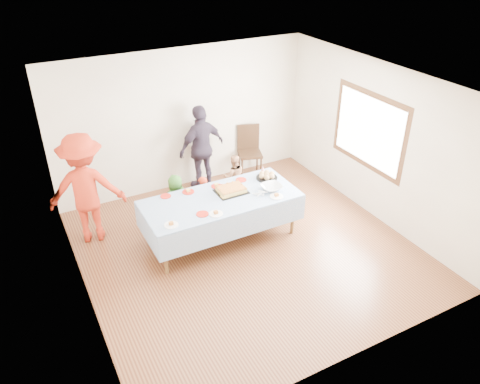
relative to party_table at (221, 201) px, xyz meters
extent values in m
plane|color=#4E2616|center=(0.23, -0.45, -0.72)|extent=(5.00, 5.00, 0.00)
cube|color=beige|center=(0.23, 2.05, 0.63)|extent=(5.00, 0.04, 2.70)
cube|color=beige|center=(0.23, -2.95, 0.63)|extent=(5.00, 0.04, 2.70)
cube|color=beige|center=(-2.27, -0.45, 0.63)|extent=(0.04, 5.00, 2.70)
cube|color=beige|center=(2.73, -0.45, 0.63)|extent=(0.04, 5.00, 2.70)
cube|color=white|center=(0.23, -0.45, 1.98)|extent=(5.00, 5.00, 0.04)
cube|color=#472B16|center=(2.70, -0.25, 0.78)|extent=(0.03, 1.75, 1.35)
cylinder|color=#543A1D|center=(-1.12, -0.42, -0.36)|extent=(0.06, 0.06, 0.73)
cylinder|color=#543A1D|center=(1.12, -0.42, -0.36)|extent=(0.06, 0.06, 0.73)
cylinder|color=#543A1D|center=(-1.12, 0.42, -0.36)|extent=(0.06, 0.06, 0.73)
cylinder|color=#543A1D|center=(1.12, 0.42, -0.36)|extent=(0.06, 0.06, 0.73)
cube|color=#543A1D|center=(0.00, 0.00, 0.03)|extent=(2.40, 1.00, 0.04)
cube|color=silver|center=(0.00, 0.00, 0.05)|extent=(2.50, 1.10, 0.01)
cube|color=black|center=(0.23, 0.09, 0.06)|extent=(0.50, 0.38, 0.01)
cube|color=#E7BC57|center=(0.23, 0.09, 0.10)|extent=(0.42, 0.32, 0.06)
cube|color=#985123|center=(0.23, 0.09, 0.14)|extent=(0.42, 0.32, 0.01)
cylinder|color=black|center=(0.98, 0.23, 0.06)|extent=(0.37, 0.37, 0.02)
sphere|color=tan|center=(1.08, 0.23, 0.12)|extent=(0.09, 0.09, 0.09)
sphere|color=tan|center=(1.03, 0.31, 0.12)|extent=(0.09, 0.09, 0.09)
sphere|color=tan|center=(0.94, 0.31, 0.12)|extent=(0.09, 0.09, 0.09)
sphere|color=tan|center=(0.89, 0.23, 0.12)|extent=(0.09, 0.09, 0.09)
sphere|color=tan|center=(0.94, 0.14, 0.12)|extent=(0.09, 0.09, 0.09)
sphere|color=tan|center=(1.03, 0.14, 0.12)|extent=(0.09, 0.09, 0.09)
sphere|color=tan|center=(0.98, 0.23, 0.12)|extent=(0.09, 0.09, 0.09)
imported|color=silver|center=(0.85, -0.15, 0.10)|extent=(0.34, 0.34, 0.08)
cone|color=silver|center=(1.01, 0.41, 0.13)|extent=(0.09, 0.09, 0.15)
cylinder|color=red|center=(-0.76, 0.46, 0.06)|extent=(0.17, 0.17, 0.01)
cylinder|color=red|center=(-0.39, 0.42, 0.06)|extent=(0.20, 0.20, 0.01)
cylinder|color=red|center=(0.10, 0.37, 0.06)|extent=(0.18, 0.18, 0.01)
cylinder|color=red|center=(0.57, 0.37, 0.06)|extent=(0.18, 0.18, 0.01)
cylinder|color=red|center=(-0.45, -0.30, 0.06)|extent=(0.19, 0.19, 0.01)
cylinder|color=white|center=(-0.97, -0.36, 0.06)|extent=(0.21, 0.21, 0.01)
cylinder|color=white|center=(-0.27, -0.39, 0.06)|extent=(0.21, 0.21, 0.01)
cylinder|color=white|center=(0.81, -0.38, 0.06)|extent=(0.22, 0.22, 0.01)
cylinder|color=black|center=(1.26, 1.63, -0.49)|extent=(0.04, 0.04, 0.46)
cylinder|color=black|center=(1.63, 1.51, -0.49)|extent=(0.04, 0.04, 0.46)
cylinder|color=black|center=(1.38, 2.00, -0.49)|extent=(0.04, 0.04, 0.46)
cylinder|color=black|center=(1.75, 1.88, -0.49)|extent=(0.04, 0.04, 0.46)
cube|color=black|center=(1.50, 1.75, -0.24)|extent=(0.57, 0.57, 0.05)
cube|color=black|center=(1.57, 1.95, 0.05)|extent=(0.44, 0.18, 0.54)
imported|color=red|center=(-0.01, 0.70, -0.31)|extent=(0.33, 0.25, 0.84)
imported|color=#306622|center=(-0.46, 0.81, -0.27)|extent=(0.50, 0.40, 0.91)
imported|color=tan|center=(0.81, 1.12, -0.29)|extent=(0.50, 0.44, 0.86)
imported|color=red|center=(-1.87, 1.03, 0.21)|extent=(1.34, 0.97, 1.86)
imported|color=#342939|center=(0.45, 1.75, 0.12)|extent=(1.06, 0.62, 1.69)
camera|label=1|loc=(-2.72, -5.78, 3.87)|focal=35.00mm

